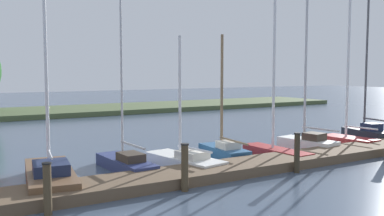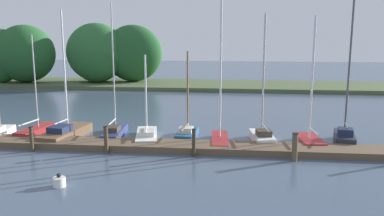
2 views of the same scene
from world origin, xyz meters
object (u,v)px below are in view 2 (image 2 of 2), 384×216
Objects in this scene: sailboat_6 at (220,135)px; sailboat_8 at (309,137)px; mooring_piling_2 at (106,140)px; sailboat_4 at (147,135)px; sailboat_3 at (115,130)px; sailboat_9 at (344,135)px; mooring_piling_4 at (295,147)px; sailboat_2 at (66,131)px; mooring_piling_3 at (194,142)px; sailboat_0 at (0,130)px; channel_buoy_0 at (59,182)px; mooring_piling_1 at (32,139)px; sailboat_5 at (187,132)px; sailboat_1 at (38,130)px; sailboat_7 at (262,135)px.

sailboat_6 is 1.15× the size of sailboat_8.
sailboat_4 is at bearing 61.62° from mooring_piling_2.
sailboat_9 is (13.43, -0.14, 0.15)m from sailboat_3.
mooring_piling_2 is at bearing 178.53° from mooring_piling_4.
sailboat_2 reaches higher than sailboat_8.
mooring_piling_2 reaches higher than mooring_piling_4.
mooring_piling_3 is 1.02× the size of mooring_piling_4.
sailboat_2 is at bearing 140.56° from mooring_piling_2.
mooring_piling_2 is (-1.52, -2.81, 0.42)m from sailboat_4.
sailboat_0 reaches higher than channel_buoy_0.
mooring_piling_4 is (13.63, -0.14, 0.03)m from mooring_piling_1.
sailboat_0 is 17.40m from mooring_piling_4.
sailboat_2 is 5.18× the size of mooring_piling_3.
sailboat_9 is at bearing -87.27° from sailboat_5.
mooring_piling_1 is at bearing -149.37° from sailboat_1.
sailboat_2 is 0.94× the size of sailboat_9.
mooring_piling_1 is (-7.88, -3.59, 0.31)m from sailboat_5.
sailboat_0 reaches higher than mooring_piling_4.
sailboat_0 is at bearing 86.45° from sailboat_6.
sailboat_0 is 0.71× the size of sailboat_7.
sailboat_6 is at bearing 48.94° from channel_buoy_0.
mooring_piling_1 is (-14.86, -2.94, 0.25)m from sailboat_8.
sailboat_5 is 5.20m from mooring_piling_2.
sailboat_2 is at bearing 166.88° from mooring_piling_4.
mooring_piling_1 is (-3.45, -3.54, 0.32)m from sailboat_3.
sailboat_9 is 4.82m from mooring_piling_4.
sailboat_1 is (2.15, 0.55, -0.05)m from sailboat_0.
mooring_piling_2 is at bearing 1.46° from mooring_piling_1.
mooring_piling_1 is 2.37× the size of channel_buoy_0.
sailboat_7 is 4.97× the size of mooring_piling_2.
mooring_piling_1 is at bearing 106.65° from sailboat_4.
sailboat_7 is at bearing -98.01° from sailboat_0.
mooring_piling_3 is at bearing 108.84° from sailboat_8.
sailboat_5 is at bearing 75.25° from sailboat_7.
sailboat_5 is 0.63× the size of sailboat_6.
sailboat_6 is (11.22, -0.69, 0.18)m from sailboat_1.
mooring_piling_1 is at bearing 102.00° from sailboat_6.
sailboat_8 is 12.47× the size of channel_buoy_0.
sailboat_9 is at bearing -86.74° from sailboat_6.
sailboat_9 is 13.94× the size of channel_buoy_0.
mooring_piling_4 is 2.49× the size of channel_buoy_0.
sailboat_2 is at bearing -94.08° from sailboat_1.
sailboat_1 is at bearing 80.68° from sailboat_7.
sailboat_2 is 13.33m from mooring_piling_4.
mooring_piling_3 is at bearing 151.64° from sailboat_6.
sailboat_0 is 3.81× the size of mooring_piling_1.
sailboat_3 is at bearing 100.15° from sailboat_9.
sailboat_8 is at bearing -102.05° from sailboat_7.
sailboat_0 reaches higher than mooring_piling_1.
sailboat_9 is (20.41, 0.63, 0.15)m from sailboat_0.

